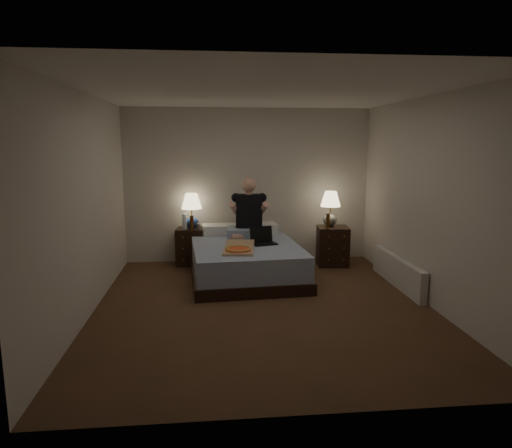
{
  "coord_description": "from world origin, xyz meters",
  "views": [
    {
      "loc": [
        -0.61,
        -5.2,
        1.94
      ],
      "look_at": [
        0.0,
        0.9,
        0.85
      ],
      "focal_mm": 32.0,
      "sensor_mm": 36.0,
      "label": 1
    }
  ],
  "objects": [
    {
      "name": "nightstand_left",
      "position": [
        -0.93,
        2.05,
        0.3
      ],
      "size": [
        0.5,
        0.46,
        0.59
      ],
      "primitive_type": "cube",
      "rotation": [
        0.0,
        0.0,
        -0.11
      ],
      "color": "black",
      "rests_on": "floor"
    },
    {
      "name": "wall_back",
      "position": [
        0.0,
        2.25,
        1.25
      ],
      "size": [
        4.0,
        0.0,
        2.5
      ],
      "primitive_type": "cube",
      "rotation": [
        1.57,
        0.0,
        0.0
      ],
      "color": "silver",
      "rests_on": "ground"
    },
    {
      "name": "soda_can",
      "position": [
        -0.81,
        1.94,
        0.64
      ],
      "size": [
        0.07,
        0.07,
        0.1
      ],
      "primitive_type": "cylinder",
      "color": "#ABABA7",
      "rests_on": "nightstand_left"
    },
    {
      "name": "person",
      "position": [
        -0.03,
        1.64,
        0.96
      ],
      "size": [
        0.7,
        0.57,
        0.93
      ],
      "primitive_type": null,
      "rotation": [
        0.0,
        0.0,
        -0.08
      ],
      "color": "black",
      "rests_on": "bed"
    },
    {
      "name": "nightstand_right",
      "position": [
        1.32,
        1.78,
        0.31
      ],
      "size": [
        0.52,
        0.48,
        0.62
      ],
      "primitive_type": "cube",
      "rotation": [
        0.0,
        0.0,
        -0.1
      ],
      "color": "black",
      "rests_on": "floor"
    },
    {
      "name": "wall_left",
      "position": [
        -2.0,
        0.0,
        1.25
      ],
      "size": [
        0.0,
        4.5,
        2.5
      ],
      "primitive_type": "cube",
      "rotation": [
        1.57,
        0.0,
        1.57
      ],
      "color": "silver",
      "rests_on": "ground"
    },
    {
      "name": "wall_right",
      "position": [
        2.0,
        0.0,
        1.25
      ],
      "size": [
        0.0,
        4.5,
        2.5
      ],
      "primitive_type": "cube",
      "rotation": [
        1.57,
        0.0,
        -1.57
      ],
      "color": "silver",
      "rests_on": "ground"
    },
    {
      "name": "pizza_box",
      "position": [
        -0.26,
        0.7,
        0.54
      ],
      "size": [
        0.49,
        0.8,
        0.08
      ],
      "primitive_type": null,
      "rotation": [
        0.0,
        0.0,
        -0.12
      ],
      "color": "tan",
      "rests_on": "bed"
    },
    {
      "name": "bed",
      "position": [
        -0.12,
        1.26,
        0.25
      ],
      "size": [
        1.64,
        2.1,
        0.5
      ],
      "primitive_type": "cube",
      "rotation": [
        0.0,
        0.0,
        0.07
      ],
      "color": "#526CA4",
      "rests_on": "floor"
    },
    {
      "name": "beer_bottle_left",
      "position": [
        -0.91,
        1.89,
        0.71
      ],
      "size": [
        0.06,
        0.06,
        0.23
      ],
      "primitive_type": "cylinder",
      "color": "#50270B",
      "rests_on": "nightstand_left"
    },
    {
      "name": "beer_bottle_right",
      "position": [
        1.21,
        1.68,
        0.74
      ],
      "size": [
        0.06,
        0.06,
        0.23
      ],
      "primitive_type": "cylinder",
      "color": "#4E2D0B",
      "rests_on": "nightstand_right"
    },
    {
      "name": "lamp_left",
      "position": [
        -0.92,
        2.05,
        0.87
      ],
      "size": [
        0.41,
        0.41,
        0.56
      ],
      "primitive_type": null,
      "rotation": [
        0.0,
        0.0,
        0.34
      ],
      "color": "#274790",
      "rests_on": "nightstand_left"
    },
    {
      "name": "laptop",
      "position": [
        0.15,
        1.19,
        0.62
      ],
      "size": [
        0.4,
        0.36,
        0.24
      ],
      "primitive_type": null,
      "rotation": [
        0.0,
        0.0,
        0.27
      ],
      "color": "black",
      "rests_on": "bed"
    },
    {
      "name": "ceiling",
      "position": [
        0.0,
        0.0,
        2.5
      ],
      "size": [
        4.0,
        4.5,
        0.0
      ],
      "primitive_type": "cube",
      "rotation": [
        3.14,
        0.0,
        0.0
      ],
      "color": "white",
      "rests_on": "ground"
    },
    {
      "name": "lamp_right",
      "position": [
        1.3,
        1.88,
        0.9
      ],
      "size": [
        0.33,
        0.33,
        0.56
      ],
      "primitive_type": null,
      "rotation": [
        0.0,
        0.0,
        0.03
      ],
      "color": "gray",
      "rests_on": "nightstand_right"
    },
    {
      "name": "wall_front",
      "position": [
        0.0,
        -2.25,
        1.25
      ],
      "size": [
        4.0,
        0.0,
        2.5
      ],
      "primitive_type": "cube",
      "rotation": [
        -1.57,
        0.0,
        0.0
      ],
      "color": "silver",
      "rests_on": "ground"
    },
    {
      "name": "water_bottle",
      "position": [
        -1.03,
        1.96,
        0.72
      ],
      "size": [
        0.07,
        0.07,
        0.25
      ],
      "primitive_type": "cylinder",
      "color": "white",
      "rests_on": "nightstand_left"
    },
    {
      "name": "radiator",
      "position": [
        1.93,
        0.63,
        0.2
      ],
      "size": [
        0.1,
        1.6,
        0.4
      ],
      "primitive_type": "cube",
      "color": "silver",
      "rests_on": "floor"
    },
    {
      "name": "floor",
      "position": [
        0.0,
        0.0,
        0.0
      ],
      "size": [
        4.0,
        4.5,
        0.0
      ],
      "primitive_type": "cube",
      "color": "brown",
      "rests_on": "ground"
    }
  ]
}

